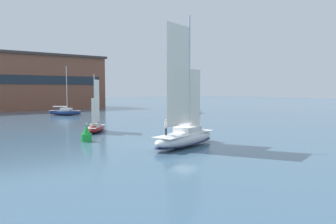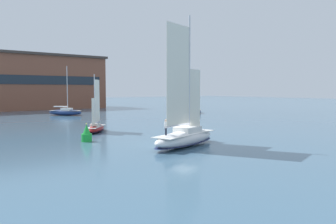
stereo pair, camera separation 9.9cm
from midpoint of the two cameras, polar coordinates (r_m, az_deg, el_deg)
ground_plane at (r=35.55m, az=3.06°, el=-5.97°), size 400.00×400.00×0.00m
waterfront_building at (r=110.59m, az=-23.52°, el=4.84°), size 46.75×18.94×16.87m
sailboat_main at (r=35.39m, az=3.07°, el=-4.20°), size 10.61×5.65×14.04m
sailboat_moored_near_marina at (r=80.97m, az=-17.42°, el=-0.01°), size 7.16×8.04×11.61m
sailboat_moored_mid_channel at (r=48.02m, az=-12.37°, el=-2.60°), size 5.25×5.59×8.27m
sailboat_moored_far_slip at (r=85.02m, az=5.12°, el=0.25°), size 6.01×6.72×9.72m
channel_buoy at (r=39.64m, az=-13.92°, el=-3.77°), size 1.22×1.22×2.19m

